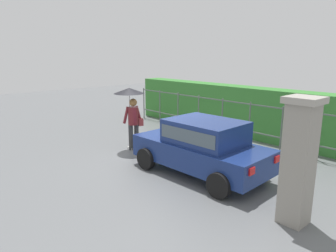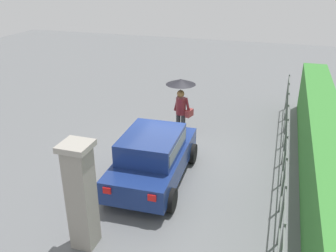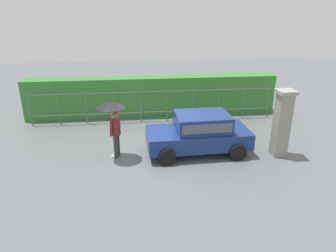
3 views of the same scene
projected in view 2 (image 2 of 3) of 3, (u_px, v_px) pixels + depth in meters
name	position (u px, v px, depth m)	size (l,w,h in m)	color
ground_plane	(174.00, 155.00, 11.57)	(40.00, 40.00, 0.00)	slate
car	(153.00, 155.00, 9.88)	(3.79, 1.97, 1.48)	navy
pedestrian	(181.00, 95.00, 12.28)	(1.01, 1.01, 2.06)	#333333
gate_pillar	(81.00, 195.00, 7.39)	(0.60, 0.60, 2.42)	gray
fence_section	(285.00, 149.00, 10.18)	(11.01, 0.05, 1.50)	#59605B
hedge_row	(321.00, 149.00, 9.87)	(11.96, 0.90, 1.90)	#387F33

